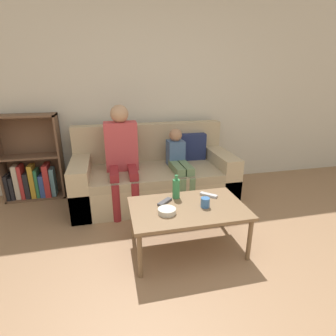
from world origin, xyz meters
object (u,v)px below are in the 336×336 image
coffee_table (188,211)px  bottle (176,188)px  snack_bowl (167,211)px  bookshelf (32,168)px  person_child (179,163)px  person_adult (122,150)px  tv_remote_0 (165,202)px  couch (154,176)px  cup_near (205,202)px  tv_remote_1 (209,195)px

coffee_table → bottle: size_ratio=4.43×
snack_bowl → bottle: (0.15, 0.28, 0.08)m
bookshelf → snack_bowl: (1.44, -1.60, 0.05)m
bookshelf → person_child: size_ratio=1.20×
coffee_table → person_adult: bearing=115.7°
tv_remote_0 → snack_bowl: bearing=-49.2°
couch → cup_near: 1.22m
tv_remote_1 → bottle: bearing=127.7°
bookshelf → tv_remote_1: bookshelf is taller
cup_near → tv_remote_1: cup_near is taller
bookshelf → couch: bearing=-14.0°
bookshelf → coffee_table: (1.65, -1.53, -0.01)m
bookshelf → bottle: bookshelf is taller
couch → person_adult: person_adult is taller
bookshelf → tv_remote_1: size_ratio=7.06×
person_child → tv_remote_1: size_ratio=5.88×
cup_near → person_adult: bearing=121.0°
bookshelf → cup_near: (1.80, -1.57, 0.07)m
couch → coffee_table: (0.11, -1.14, 0.09)m
cup_near → tv_remote_1: bearing=61.0°
person_child → snack_bowl: size_ratio=5.92×
cup_near → bookshelf: bearing=139.0°
couch → person_child: size_ratio=2.18×
couch → person_adult: bearing=-167.7°
tv_remote_0 → snack_bowl: 0.20m
person_child → bottle: (-0.24, -0.78, 0.01)m
couch → coffee_table: bearing=-84.6°
tv_remote_0 → bottle: size_ratio=0.68×
person_child → cup_near: 1.02m
person_child → tv_remote_1: 0.82m
cup_near → bottle: 0.32m
bottle → cup_near: bearing=-49.0°
tv_remote_1 → snack_bowl: size_ratio=1.01×
bookshelf → cup_near: 2.39m
person_adult → cup_near: 1.30m
snack_bowl → bottle: 0.32m
person_adult → person_child: person_adult is taller
person_adult → snack_bowl: bearing=-74.4°
couch → snack_bowl: size_ratio=12.89×
cup_near → snack_bowl: 0.36m
coffee_table → cup_near: cup_near is taller
couch → bookshelf: bookshelf is taller
cup_near → tv_remote_0: (-0.34, 0.16, -0.03)m
couch → bottle: size_ratio=8.57×
cup_near → coffee_table: bearing=166.7°
person_adult → bookshelf: bearing=158.4°
coffee_table → person_adult: 1.21m
person_child → bookshelf: bearing=161.4°
cup_near → tv_remote_0: 0.37m
couch → bottle: bearing=-86.8°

